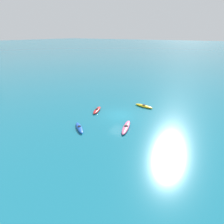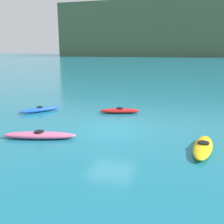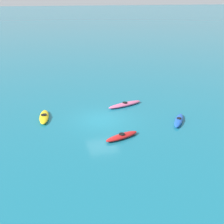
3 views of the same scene
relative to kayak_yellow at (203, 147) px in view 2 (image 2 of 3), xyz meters
The scene contains 6 objects.
ground_plane 4.85m from the kayak_yellow, 160.79° to the left, with size 600.00×600.00×0.00m, color #19728C.
headland_cliff 180.25m from the kayak_yellow, 97.34° to the left, with size 136.77×59.74×34.07m, color #4C6042.
kayak_yellow is the anchor object (origin of this frame).
kayak_red 7.25m from the kayak_yellow, 135.44° to the left, with size 2.76×1.47×0.37m.
kayak_pink 7.43m from the kayak_yellow, behind, with size 3.57×1.67×0.37m.
kayak_blue 11.09m from the kayak_yellow, 160.46° to the left, with size 2.12×2.60×0.37m.
Camera 2 is at (4.07, -12.17, 4.10)m, focal length 40.34 mm.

